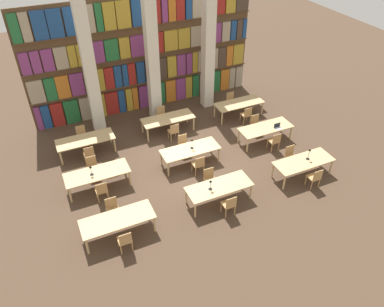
% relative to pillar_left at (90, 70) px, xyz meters
% --- Properties ---
extents(ground_plane, '(40.00, 40.00, 0.00)m').
position_rel_pillar_left_xyz_m(ground_plane, '(2.79, -4.05, -3.00)').
color(ground_plane, '#4C3828').
extents(bookshelf_bank, '(11.03, 0.35, 5.50)m').
position_rel_pillar_left_xyz_m(bookshelf_bank, '(2.79, 1.10, -0.36)').
color(bookshelf_bank, brown).
rests_on(bookshelf_bank, ground_plane).
extents(pillar_left, '(0.51, 0.51, 6.00)m').
position_rel_pillar_left_xyz_m(pillar_left, '(0.00, 0.00, 0.00)').
color(pillar_left, silver).
rests_on(pillar_left, ground_plane).
extents(pillar_center, '(0.51, 0.51, 6.00)m').
position_rel_pillar_left_xyz_m(pillar_center, '(2.79, 0.00, 0.00)').
color(pillar_center, silver).
rests_on(pillar_center, ground_plane).
extents(pillar_right, '(0.51, 0.51, 6.00)m').
position_rel_pillar_left_xyz_m(pillar_right, '(5.58, 0.00, 0.00)').
color(pillar_right, silver).
rests_on(pillar_right, ground_plane).
extents(reading_table_0, '(2.39, 0.93, 0.72)m').
position_rel_pillar_left_xyz_m(reading_table_0, '(-0.89, -6.56, -2.34)').
color(reading_table_0, tan).
rests_on(reading_table_0, ground_plane).
extents(chair_0, '(0.42, 0.40, 0.88)m').
position_rel_pillar_left_xyz_m(chair_0, '(-0.88, -7.30, -2.52)').
color(chair_0, tan).
rests_on(chair_0, ground_plane).
extents(chair_1, '(0.42, 0.40, 0.88)m').
position_rel_pillar_left_xyz_m(chair_1, '(-0.88, -5.81, -2.52)').
color(chair_1, tan).
rests_on(chair_1, ground_plane).
extents(reading_table_1, '(2.39, 0.93, 0.72)m').
position_rel_pillar_left_xyz_m(reading_table_1, '(2.84, -6.53, -2.34)').
color(reading_table_1, tan).
rests_on(reading_table_1, ground_plane).
extents(chair_2, '(0.42, 0.40, 0.88)m').
position_rel_pillar_left_xyz_m(chair_2, '(2.85, -7.28, -2.52)').
color(chair_2, tan).
rests_on(chair_2, ground_plane).
extents(chair_3, '(0.42, 0.40, 0.88)m').
position_rel_pillar_left_xyz_m(chair_3, '(2.85, -5.78, -2.52)').
color(chair_3, tan).
rests_on(chair_3, ground_plane).
extents(desk_lamp_0, '(0.14, 0.14, 0.42)m').
position_rel_pillar_left_xyz_m(desk_lamp_0, '(2.48, -6.55, -2.00)').
color(desk_lamp_0, black).
rests_on(desk_lamp_0, reading_table_1).
extents(reading_table_2, '(2.39, 0.93, 0.72)m').
position_rel_pillar_left_xyz_m(reading_table_2, '(6.50, -6.61, -2.34)').
color(reading_table_2, tan).
rests_on(reading_table_2, ground_plane).
extents(chair_4, '(0.42, 0.40, 0.88)m').
position_rel_pillar_left_xyz_m(chair_4, '(6.49, -7.36, -2.52)').
color(chair_4, tan).
rests_on(chair_4, ground_plane).
extents(chair_5, '(0.42, 0.40, 0.88)m').
position_rel_pillar_left_xyz_m(chair_5, '(6.49, -5.86, -2.52)').
color(chair_5, tan).
rests_on(chair_5, ground_plane).
extents(desk_lamp_1, '(0.14, 0.14, 0.48)m').
position_rel_pillar_left_xyz_m(desk_lamp_1, '(6.72, -6.57, -1.95)').
color(desk_lamp_1, black).
rests_on(desk_lamp_1, reading_table_2).
extents(reading_table_3, '(2.39, 0.93, 0.72)m').
position_rel_pillar_left_xyz_m(reading_table_3, '(-0.97, -3.99, -2.34)').
color(reading_table_3, tan).
rests_on(reading_table_3, ground_plane).
extents(chair_6, '(0.42, 0.40, 0.88)m').
position_rel_pillar_left_xyz_m(chair_6, '(-1.00, -4.74, -2.52)').
color(chair_6, tan).
rests_on(chair_6, ground_plane).
extents(chair_7, '(0.42, 0.40, 0.88)m').
position_rel_pillar_left_xyz_m(chair_7, '(-1.00, -3.24, -2.52)').
color(chair_7, tan).
rests_on(chair_7, ground_plane).
extents(desk_lamp_2, '(0.14, 0.14, 0.41)m').
position_rel_pillar_left_xyz_m(desk_lamp_2, '(-1.16, -4.02, -2.01)').
color(desk_lamp_2, black).
rests_on(desk_lamp_2, reading_table_3).
extents(reading_table_4, '(2.39, 0.93, 0.72)m').
position_rel_pillar_left_xyz_m(reading_table_4, '(2.81, -4.08, -2.34)').
color(reading_table_4, tan).
rests_on(reading_table_4, ground_plane).
extents(chair_8, '(0.42, 0.40, 0.88)m').
position_rel_pillar_left_xyz_m(chair_8, '(2.83, -4.83, -2.52)').
color(chair_8, tan).
rests_on(chair_8, ground_plane).
extents(chair_9, '(0.42, 0.40, 0.88)m').
position_rel_pillar_left_xyz_m(chair_9, '(2.83, -3.33, -2.52)').
color(chair_9, tan).
rests_on(chair_9, ground_plane).
extents(desk_lamp_3, '(0.14, 0.14, 0.44)m').
position_rel_pillar_left_xyz_m(desk_lamp_3, '(2.90, -4.06, -1.98)').
color(desk_lamp_3, black).
rests_on(desk_lamp_3, reading_table_4).
extents(reading_table_5, '(2.39, 0.93, 0.72)m').
position_rel_pillar_left_xyz_m(reading_table_5, '(6.48, -3.99, -2.34)').
color(reading_table_5, tan).
rests_on(reading_table_5, ground_plane).
extents(chair_10, '(0.42, 0.40, 0.88)m').
position_rel_pillar_left_xyz_m(chair_10, '(6.47, -4.74, -2.52)').
color(chair_10, tan).
rests_on(chair_10, ground_plane).
extents(chair_11, '(0.42, 0.40, 0.88)m').
position_rel_pillar_left_xyz_m(chair_11, '(6.47, -3.24, -2.52)').
color(chair_11, tan).
rests_on(chair_11, ground_plane).
extents(laptop, '(0.32, 0.22, 0.21)m').
position_rel_pillar_left_xyz_m(laptop, '(6.92, -4.26, -2.24)').
color(laptop, silver).
rests_on(laptop, reading_table_5).
extents(reading_table_6, '(2.39, 0.93, 0.72)m').
position_rel_pillar_left_xyz_m(reading_table_6, '(-0.92, -1.62, -2.34)').
color(reading_table_6, tan).
rests_on(reading_table_6, ground_plane).
extents(chair_12, '(0.42, 0.40, 0.88)m').
position_rel_pillar_left_xyz_m(chair_12, '(-0.95, -2.37, -2.52)').
color(chair_12, tan).
rests_on(chair_12, ground_plane).
extents(chair_13, '(0.42, 0.40, 0.88)m').
position_rel_pillar_left_xyz_m(chair_13, '(-0.95, -0.87, -2.52)').
color(chair_13, tan).
rests_on(chair_13, ground_plane).
extents(reading_table_7, '(2.39, 0.93, 0.72)m').
position_rel_pillar_left_xyz_m(reading_table_7, '(2.85, -1.50, -2.34)').
color(reading_table_7, tan).
rests_on(reading_table_7, ground_plane).
extents(chair_14, '(0.42, 0.40, 0.88)m').
position_rel_pillar_left_xyz_m(chair_14, '(2.83, -2.25, -2.52)').
color(chair_14, tan).
rests_on(chair_14, ground_plane).
extents(chair_15, '(0.42, 0.40, 0.88)m').
position_rel_pillar_left_xyz_m(chair_15, '(2.83, -0.75, -2.52)').
color(chair_15, tan).
rests_on(chair_15, ground_plane).
extents(reading_table_8, '(2.39, 0.93, 0.72)m').
position_rel_pillar_left_xyz_m(reading_table_8, '(6.51, -1.63, -2.34)').
color(reading_table_8, tan).
rests_on(reading_table_8, ground_plane).
extents(chair_16, '(0.42, 0.40, 0.88)m').
position_rel_pillar_left_xyz_m(chair_16, '(6.50, -2.37, -2.52)').
color(chair_16, tan).
rests_on(chair_16, ground_plane).
extents(chair_17, '(0.42, 0.40, 0.88)m').
position_rel_pillar_left_xyz_m(chair_17, '(6.50, -0.88, -2.52)').
color(chair_17, tan).
rests_on(chair_17, ground_plane).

